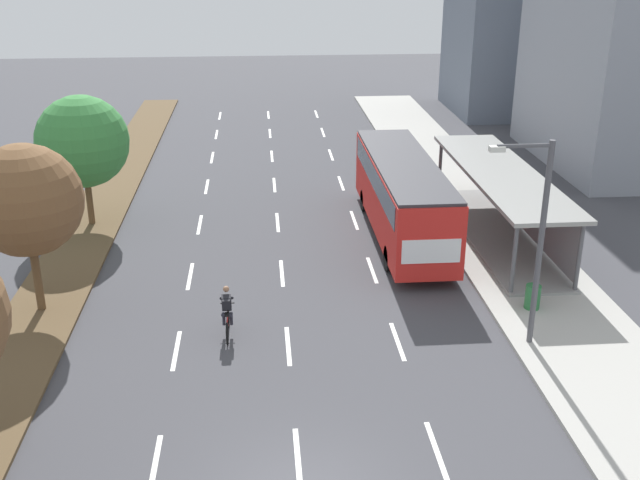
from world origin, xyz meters
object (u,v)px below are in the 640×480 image
streetlight (536,231)px  trash_bin (533,297)px  bus_shelter (506,197)px  median_tree_second (25,201)px  cyclist (227,314)px  bus (403,191)px  median_tree_third (83,142)px

streetlight → trash_bin: streetlight is taller
bus_shelter → median_tree_second: 18.80m
trash_bin → cyclist: bearing=-175.5°
streetlight → trash_bin: (1.03, 2.23, -3.31)m
median_tree_second → bus: bearing=23.6°
bus → median_tree_third: (-13.53, 2.46, 1.78)m
trash_bin → bus: bearing=113.5°
streetlight → trash_bin: 4.13m
streetlight → bus: bearing=102.8°
median_tree_third → trash_bin: size_ratio=6.73×
bus → median_tree_third: size_ratio=1.97×
median_tree_second → median_tree_third: (0.07, 8.41, -0.20)m
bus → median_tree_third: bearing=169.7°
median_tree_second → median_tree_third: 8.41m
bus_shelter → streetlight: (-2.11, -9.01, 2.02)m
median_tree_second → streetlight: size_ratio=0.89×
cyclist → median_tree_third: 12.76m
median_tree_second → cyclist: bearing=-19.0°
bus_shelter → median_tree_third: 18.18m
streetlight → cyclist: bearing=171.3°
cyclist → streetlight: streetlight is taller
streetlight → bus_shelter: bearing=76.8°
cyclist → streetlight: 9.93m
trash_bin → median_tree_third: bearing=149.6°
streetlight → trash_bin: size_ratio=7.65×
cyclist → median_tree_third: size_ratio=0.32×
median_tree_third → trash_bin: (16.73, -9.81, -3.27)m
bus_shelter → trash_bin: bus_shelter is taller
bus_shelter → cyclist: (-11.44, -7.59, -1.08)m
bus_shelter → bus: 4.32m
bus_shelter → median_tree_second: size_ratio=2.11×
median_tree_second → streetlight: bearing=-13.0°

